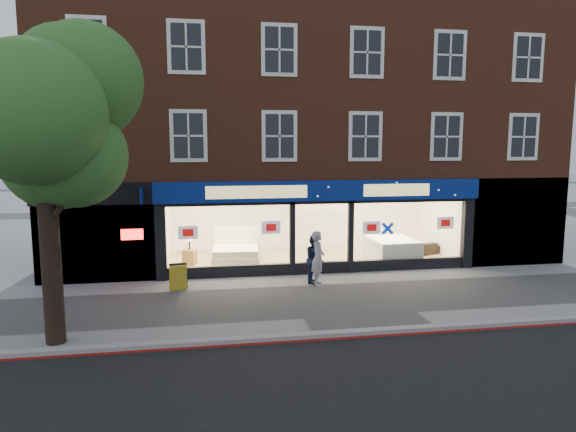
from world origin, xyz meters
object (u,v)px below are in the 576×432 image
object	(u,v)px
mattress_stack	(392,249)
sofa	(421,249)
display_bed	(236,253)
a_board	(178,277)
pedestrian_blue	(315,259)
pedestrian_grey	(318,258)

from	to	relation	value
mattress_stack	sofa	xyz separation A→B (m)	(1.50, 0.68, -0.17)
display_bed	a_board	world-z (taller)	display_bed
display_bed	pedestrian_blue	distance (m)	3.91
pedestrian_grey	pedestrian_blue	bearing A→B (deg)	23.39
sofa	a_board	world-z (taller)	a_board
display_bed	pedestrian_grey	world-z (taller)	pedestrian_grey
mattress_stack	a_board	world-z (taller)	mattress_stack
mattress_stack	pedestrian_grey	xyz separation A→B (m)	(-3.57, -2.76, 0.38)
sofa	pedestrian_blue	size ratio (longest dim) A/B	1.03
mattress_stack	pedestrian_blue	size ratio (longest dim) A/B	1.33
a_board	pedestrian_blue	size ratio (longest dim) A/B	0.53
display_bed	pedestrian_grey	xyz separation A→B (m)	(2.42, -3.39, 0.45)
pedestrian_blue	pedestrian_grey	bearing A→B (deg)	-157.10
sofa	display_bed	bearing A→B (deg)	-21.14
sofa	a_board	xyz separation A→B (m)	(-9.50, -3.30, 0.08)
display_bed	sofa	size ratio (longest dim) A/B	1.39
sofa	a_board	size ratio (longest dim) A/B	1.96
a_board	pedestrian_blue	bearing A→B (deg)	-8.12
display_bed	a_board	bearing A→B (deg)	-116.67
mattress_stack	display_bed	bearing A→B (deg)	174.05
a_board	pedestrian_grey	size ratio (longest dim) A/B	0.48
sofa	a_board	bearing A→B (deg)	-2.37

